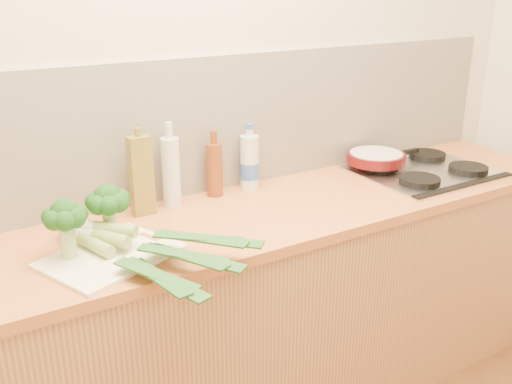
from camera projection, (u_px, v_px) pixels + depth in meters
room_shell at (185, 129)px, 2.20m from camera, size 3.50×3.50×3.50m
counter at (224, 325)px, 2.22m from camera, size 3.20×0.62×0.90m
gas_hob at (424, 170)px, 2.54m from camera, size 0.58×0.50×0.04m
chopping_board at (111, 256)px, 1.77m from camera, size 0.47×0.41×0.01m
broccoli_left at (65, 218)px, 1.71m from camera, size 0.13×0.14×0.19m
broccoli_right at (108, 202)px, 1.83m from camera, size 0.14×0.14×0.19m
leek_front at (109, 252)px, 1.73m from camera, size 0.26×0.68×0.04m
leek_mid at (133, 244)px, 1.75m from camera, size 0.38×0.56×0.04m
leek_back at (139, 232)px, 1.79m from camera, size 0.50×0.50×0.04m
skillet at (376, 157)px, 2.56m from camera, size 0.39×0.26×0.05m
oil_tin at (141, 175)px, 2.05m from camera, size 0.08×0.05×0.33m
glass_bottle at (171, 171)px, 2.14m from camera, size 0.07×0.07×0.32m
amber_bottle at (215, 169)px, 2.25m from camera, size 0.06×0.06×0.26m
water_bottle at (250, 164)px, 2.32m from camera, size 0.08×0.08×0.25m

